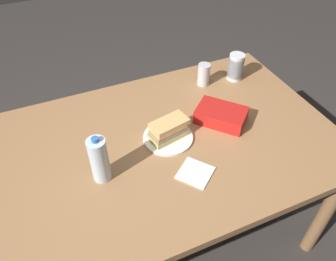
% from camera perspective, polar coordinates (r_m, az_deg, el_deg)
% --- Properties ---
extents(ground_plane, '(8.00, 8.00, 0.00)m').
position_cam_1_polar(ground_plane, '(2.10, -2.39, -17.29)').
color(ground_plane, '#383330').
extents(dining_table, '(1.73, 1.02, 0.76)m').
position_cam_1_polar(dining_table, '(1.55, -3.11, -4.82)').
color(dining_table, '#9E7047').
rests_on(dining_table, ground_plane).
extents(paper_plate, '(0.23, 0.23, 0.01)m').
position_cam_1_polar(paper_plate, '(1.51, 0.00, -1.22)').
color(paper_plate, white).
rests_on(paper_plate, dining_table).
extents(sandwich, '(0.20, 0.13, 0.08)m').
position_cam_1_polar(sandwich, '(1.48, 0.08, 0.18)').
color(sandwich, '#DBB26B').
rests_on(sandwich, paper_plate).
extents(chip_bag, '(0.27, 0.27, 0.07)m').
position_cam_1_polar(chip_bag, '(1.60, 9.13, 2.61)').
color(chip_bag, red).
rests_on(chip_bag, dining_table).
extents(water_bottle_tall, '(0.07, 0.07, 0.22)m').
position_cam_1_polar(water_bottle_tall, '(1.31, -11.76, -4.95)').
color(water_bottle_tall, silver).
rests_on(water_bottle_tall, dining_table).
extents(plastic_cup_stack, '(0.08, 0.08, 0.15)m').
position_cam_1_polar(plastic_cup_stack, '(1.89, 11.59, 10.70)').
color(plastic_cup_stack, silver).
rests_on(plastic_cup_stack, dining_table).
extents(soda_can_silver, '(0.07, 0.07, 0.12)m').
position_cam_1_polar(soda_can_silver, '(1.83, 6.18, 9.56)').
color(soda_can_silver, silver).
rests_on(soda_can_silver, dining_table).
extents(paper_napkin, '(0.18, 0.18, 0.01)m').
position_cam_1_polar(paper_napkin, '(1.38, 4.73, -7.25)').
color(paper_napkin, white).
rests_on(paper_napkin, dining_table).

